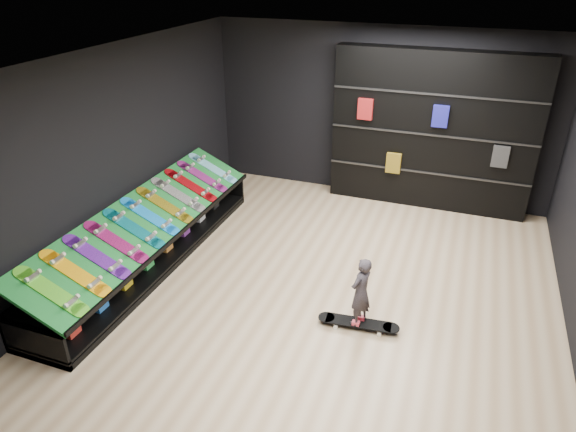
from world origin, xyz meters
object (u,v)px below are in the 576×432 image
(back_shelving, at_px, (432,132))
(floor_skateboard, at_px, (358,325))
(child, at_px, (360,304))
(display_rack, at_px, (151,246))

(back_shelving, height_order, floor_skateboard, back_shelving)
(floor_skateboard, bearing_deg, child, 0.00)
(floor_skateboard, height_order, child, child)
(display_rack, bearing_deg, child, -8.10)
(display_rack, height_order, floor_skateboard, display_rack)
(floor_skateboard, distance_m, child, 0.31)
(display_rack, xyz_separation_m, child, (3.19, -0.45, 0.11))
(display_rack, height_order, child, child)
(floor_skateboard, bearing_deg, back_shelving, 79.84)
(display_rack, xyz_separation_m, floor_skateboard, (3.19, -0.45, -0.21))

